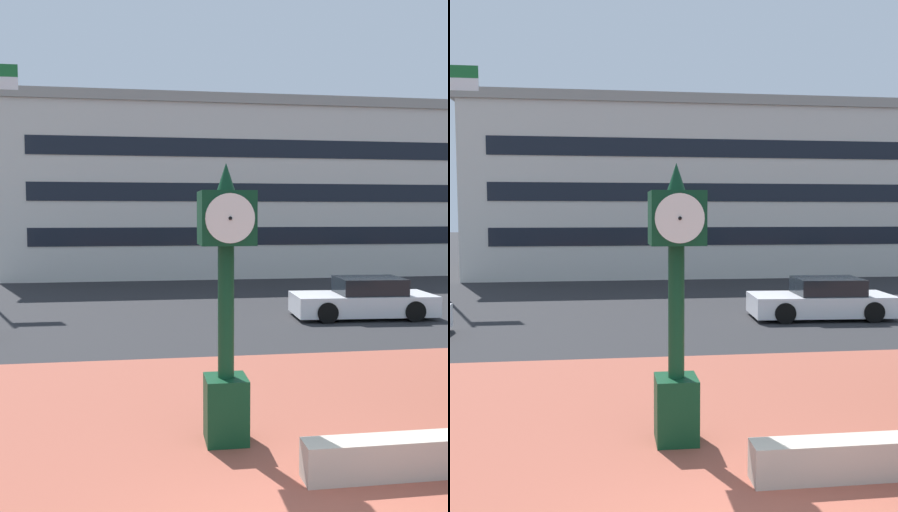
% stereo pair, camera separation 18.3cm
% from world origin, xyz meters
% --- Properties ---
extents(plaza_brick_paving, '(44.00, 11.83, 0.01)m').
position_xyz_m(plaza_brick_paving, '(0.00, 1.92, 0.00)').
color(plaza_brick_paving, brown).
rests_on(plaza_brick_paving, ground).
extents(planter_wall, '(3.20, 0.41, 0.50)m').
position_xyz_m(planter_wall, '(1.73, 1.65, 0.25)').
color(planter_wall, '#ADA393').
rests_on(planter_wall, ground).
extents(street_clock, '(0.76, 0.88, 4.01)m').
position_xyz_m(street_clock, '(-0.63, 3.04, 2.09)').
color(street_clock, '#0C381E').
rests_on(street_clock, ground).
extents(car_street_far, '(4.50, 2.10, 1.28)m').
position_xyz_m(car_street_far, '(5.17, 12.05, 0.57)').
color(car_street_far, silver).
rests_on(car_street_far, ground).
extents(civic_building, '(27.93, 13.00, 9.24)m').
position_xyz_m(civic_building, '(5.09, 29.23, 4.63)').
color(civic_building, beige).
rests_on(civic_building, ground).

